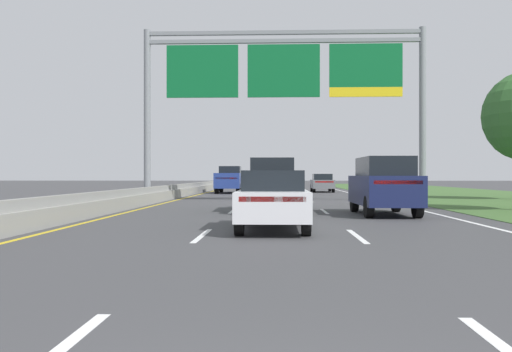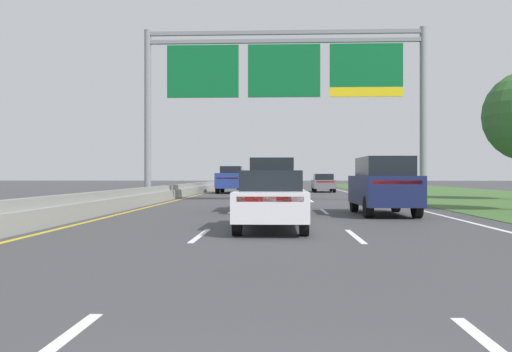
{
  "view_description": "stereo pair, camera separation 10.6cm",
  "coord_description": "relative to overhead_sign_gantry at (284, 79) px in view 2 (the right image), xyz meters",
  "views": [
    {
      "loc": [
        -0.05,
        -2.65,
        1.45
      ],
      "look_at": [
        -0.99,
        21.81,
        1.42
      ],
      "focal_mm": 38.61,
      "sensor_mm": 36.0,
      "label": 1
    },
    {
      "loc": [
        0.05,
        -2.64,
        1.45
      ],
      "look_at": [
        -0.99,
        21.81,
        1.42
      ],
      "focal_mm": 38.61,
      "sensor_mm": 36.0,
      "label": 2
    }
  ],
  "objects": [
    {
      "name": "lane_striping",
      "position": [
        -0.3,
        7.88,
        -6.6
      ],
      "size": [
        11.96,
        106.0,
        0.01
      ],
      "color": "white",
      "rests_on": "ground"
    },
    {
      "name": "car_black_centre_lane_suv",
      "position": [
        -0.55,
        -7.32,
        -5.5
      ],
      "size": [
        1.95,
        4.72,
        2.11
      ],
      "rotation": [
        0.0,
        0.0,
        1.58
      ],
      "color": "black",
      "rests_on": "ground"
    },
    {
      "name": "overhead_sign_gantry",
      "position": [
        0.0,
        0.0,
        0.0
      ],
      "size": [
        15.06,
        0.42,
        9.3
      ],
      "color": "gray",
      "rests_on": "ground"
    },
    {
      "name": "car_navy_right_lane_suv",
      "position": [
        3.56,
        -8.99,
        -5.5
      ],
      "size": [
        1.96,
        4.73,
        2.11
      ],
      "rotation": [
        0.0,
        0.0,
        1.58
      ],
      "color": "#161E47",
      "rests_on": "ground"
    },
    {
      "name": "car_white_centre_lane_sedan",
      "position": [
        -0.46,
        -14.68,
        -5.78
      ],
      "size": [
        1.82,
        4.4,
        1.57
      ],
      "rotation": [
        0.0,
        0.0,
        1.57
      ],
      "color": "silver",
      "rests_on": "ground"
    },
    {
      "name": "ground_plane",
      "position": [
        -0.3,
        8.34,
        -6.6
      ],
      "size": [
        220.0,
        220.0,
        0.0
      ],
      "primitive_type": "plane",
      "color": "#3D3D3F"
    },
    {
      "name": "median_barrier_concrete",
      "position": [
        -6.9,
        8.34,
        -6.25
      ],
      "size": [
        0.6,
        110.0,
        0.85
      ],
      "color": "gray",
      "rests_on": "ground"
    },
    {
      "name": "grass_verge_right",
      "position": [
        13.65,
        8.34,
        -6.59
      ],
      "size": [
        14.0,
        110.0,
        0.02
      ],
      "primitive_type": "cube",
      "color": "#3D602D",
      "rests_on": "ground"
    },
    {
      "name": "car_grey_right_lane_sedan",
      "position": [
        3.55,
        18.39,
        -5.78
      ],
      "size": [
        1.83,
        4.4,
        1.57
      ],
      "rotation": [
        0.0,
        0.0,
        1.57
      ],
      "color": "slate",
      "rests_on": "ground"
    },
    {
      "name": "pickup_truck_blue",
      "position": [
        -4.24,
        15.54,
        -5.53
      ],
      "size": [
        2.01,
        5.4,
        2.2
      ],
      "rotation": [
        0.0,
        0.0,
        1.57
      ],
      "color": "navy",
      "rests_on": "ground"
    },
    {
      "name": "car_silver_centre_lane_sedan",
      "position": [
        -0.11,
        11.04,
        -5.78
      ],
      "size": [
        1.84,
        4.41,
        1.57
      ],
      "rotation": [
        0.0,
        0.0,
        1.57
      ],
      "color": "#B2B5BA",
      "rests_on": "ground"
    }
  ]
}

